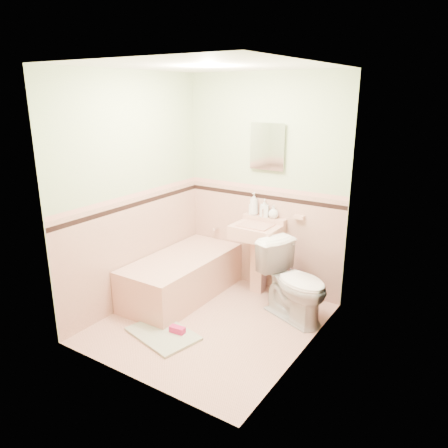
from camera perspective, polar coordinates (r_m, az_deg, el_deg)
The scene contains 32 objects.
floor at distance 4.58m, azimuth -1.74°, elevation -12.85°, with size 2.20×2.20×0.00m, color #D5A08B.
ceiling at distance 3.97m, azimuth -2.09°, elevation 20.21°, with size 2.20×2.20×0.00m, color white.
wall_back at distance 5.02m, azimuth 5.30°, elevation 5.14°, with size 2.50×2.50×0.00m, color #F0E1C4.
wall_front at distance 3.29m, azimuth -12.87°, elevation -1.65°, with size 2.50×2.50×0.00m, color #F0E1C4.
wall_left at distance 4.72m, azimuth -11.95°, elevation 4.09°, with size 2.50×2.50×0.00m, color #F0E1C4.
wall_right at distance 3.64m, azimuth 11.15°, elevation 0.27°, with size 2.50×2.50×0.00m, color #F0E1C4.
wainscot_back at distance 5.18m, azimuth 5.04°, elevation -1.94°, with size 2.00×2.00×0.00m, color #D7A590.
wainscot_front at distance 3.56m, azimuth -12.03°, elevation -11.56°, with size 2.00×2.00×0.00m, color #D7A590.
wainscot_left at distance 4.90m, azimuth -11.38°, elevation -3.35°, with size 2.20×2.20×0.00m, color #D7A590.
wainscot_right at distance 3.88m, azimuth 10.43°, elevation -8.92°, with size 2.20×2.20×0.00m, color #D7A590.
accent_back at distance 5.03m, azimuth 5.17°, elevation 3.65°, with size 2.00×2.00×0.00m, color black.
accent_front at distance 3.35m, azimuth -12.51°, elevation -3.67°, with size 2.00×2.00×0.00m, color black.
accent_left at distance 4.74m, azimuth -11.70°, elevation 2.54°, with size 2.20×2.20×0.00m, color black.
accent_right at distance 3.69m, azimuth 10.77°, elevation -1.62°, with size 2.20×2.20×0.00m, color black.
cap_back at distance 5.01m, azimuth 5.20°, elevation 4.76°, with size 2.00×2.00×0.00m, color tan.
cap_front at distance 3.31m, azimuth -12.62°, elevation -2.06°, with size 2.00×2.00×0.00m, color tan.
cap_left at distance 4.72m, azimuth -11.77°, elevation 3.71°, with size 2.20×2.20×0.00m, color tan.
cap_right at distance 3.66m, azimuth 10.86°, elevation -0.13°, with size 2.20×2.20×0.00m, color tan.
bathtub at distance 5.05m, azimuth -5.56°, elevation -7.06°, with size 0.70×1.50×0.45m, color tan.
tub_faucet at distance 5.44m, azimuth -0.99°, elevation -0.58°, with size 0.04×0.04×0.12m, color silver.
sink at distance 5.03m, azimuth 4.27°, elevation -4.71°, with size 0.53×0.48×0.84m, color tan, non-canonical shape.
sink_faucet at distance 4.98m, azimuth 5.18°, elevation 1.49°, with size 0.02×0.02×0.10m, color silver.
medicine_cabinet at distance 4.89m, azimuth 5.81°, elevation 10.17°, with size 0.39×0.04×0.49m, color white.
soap_dish at distance 4.86m, azimuth 9.89°, elevation 0.91°, with size 0.12×0.07×0.04m, color tan.
soap_bottle_left at distance 5.06m, azimuth 3.97°, elevation 2.69°, with size 0.10×0.10×0.27m, color #B2B2B2.
soap_bottle_mid at distance 5.00m, azimuth 5.37°, elevation 2.13°, with size 0.09×0.10×0.21m, color #B2B2B2.
soap_bottle_right at distance 4.96m, azimuth 6.56°, elevation 1.61°, with size 0.12×0.12×0.15m, color #B2B2B2.
tube at distance 5.10m, azimuth 3.50°, elevation 1.95°, with size 0.04×0.04×0.12m, color white.
toilet at distance 4.54m, azimuth 9.33°, elevation -7.62°, with size 0.45×0.79×0.81m, color white.
bucket at distance 5.10m, azimuth 8.21°, elevation -8.18°, with size 0.24×0.24×0.24m, color #0009BA, non-canonical shape.
bath_mat at distance 4.39m, azimuth -8.07°, elevation -14.19°, with size 0.68×0.46×0.03m, color #9BA68A.
shoe at distance 4.36m, azimuth -6.20°, elevation -13.72°, with size 0.15×0.07×0.06m, color #BF1E59.
Camera 1 is at (2.27, -3.25, 2.28)m, focal length 34.56 mm.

